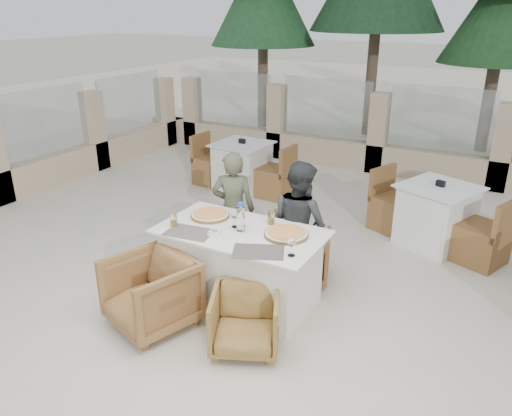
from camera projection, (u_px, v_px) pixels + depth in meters
The scene contains 25 objects.
ground at pixel (238, 295), 5.15m from camera, with size 80.00×80.00×0.00m, color beige.
sand_patch at pixel (456, 97), 16.48m from camera, with size 30.00×16.00×0.01m, color #F5EAC8.
perimeter_wall_far at pixel (378, 127), 8.73m from camera, with size 10.00×0.34×1.60m, color tan, non-canonical shape.
perimeter_wall_left at pixel (48, 137), 8.09m from camera, with size 0.34×7.00×1.60m, color #C5AC8B, non-canonical shape.
pine_far_left at pixel (263, 7), 11.36m from camera, with size 2.42×2.42×5.50m, color #204C27.
pine_centre at pixel (502, 22), 9.36m from camera, with size 2.20×2.20×5.00m, color #1E4621.
dining_table at pixel (241, 266), 4.92m from camera, with size 1.60×0.90×0.77m, color white, non-canonical shape.
placemat_near_left at pixel (190, 232), 4.74m from camera, with size 0.45×0.30×0.00m, color #625D54.
placemat_near_right at pixel (258, 252), 4.37m from camera, with size 0.45×0.30×0.00m, color #534D47.
pizza_left at pixel (210, 215), 5.08m from camera, with size 0.39×0.39×0.05m, color #E35B1F.
pizza_right at pixel (286, 233), 4.66m from camera, with size 0.42×0.42×0.05m, color #CC5A1B.
water_bottle at pixel (241, 217), 4.73m from camera, with size 0.08×0.08×0.29m, color #A4C5D8.
wine_glass_centre at pixel (235, 218), 4.83m from camera, with size 0.08×0.08×0.18m, color white, non-canonical shape.
wine_glass_corner at pixel (292, 246), 4.27m from camera, with size 0.08×0.08×0.18m, color white, non-canonical shape.
beer_glass_left at pixel (174, 220), 4.86m from camera, with size 0.07×0.07×0.13m, color yellow.
beer_glass_right at pixel (271, 218), 4.91m from camera, with size 0.07×0.07×0.13m, color gold.
olive_dish at pixel (215, 232), 4.70m from camera, with size 0.11×0.11×0.04m, color silver, non-canonical shape.
armchair_far_left at pixel (250, 235), 5.86m from camera, with size 0.57×0.59×0.54m, color olive.
armchair_far_right at pixel (302, 255), 5.39m from camera, with size 0.58×0.59×0.54m, color brown.
armchair_near_left at pixel (151, 293), 4.56m from camera, with size 0.71×0.73×0.67m, color olive.
armchair_near_right at pixel (245, 320), 4.27m from camera, with size 0.57×0.59×0.54m, color olive.
diner_left at pixel (233, 209), 5.57m from camera, with size 0.48×0.32×1.33m, color #4E533C.
diner_right at pixel (299, 224), 5.18m from camera, with size 0.65×0.51×1.35m, color #313436.
bg_table_a at pixel (242, 167), 7.99m from camera, with size 1.64×0.82×0.77m, color silver, non-canonical shape.
bg_table_b at pixel (436, 216), 6.11m from camera, with size 1.64×0.82×0.77m, color white, non-canonical shape.
Camera 1 is at (2.33, -3.78, 2.77)m, focal length 35.00 mm.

